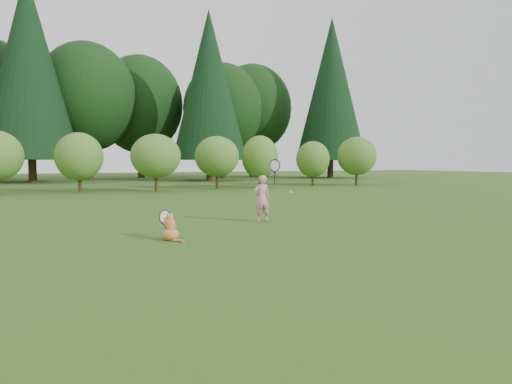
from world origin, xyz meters
name	(u,v)px	position (x,y,z in m)	size (l,w,h in m)	color
ground	(263,231)	(0.00, 0.00, 0.00)	(100.00, 100.00, 0.00)	#2A5217
shrub_row	(150,161)	(0.00, 13.00, 1.40)	(28.00, 3.00, 2.80)	#4B7725
woodland_backdrop	(123,71)	(0.00, 23.00, 7.50)	(48.00, 10.00, 15.00)	black
child	(262,197)	(0.52, 1.19, 0.55)	(0.58, 0.36, 1.57)	pink
cat	(170,226)	(-1.87, -0.27, 0.24)	(0.36, 0.62, 0.65)	#C16025
tennis_ball	(291,192)	(1.39, 1.47, 0.61)	(0.07, 0.07, 0.07)	#B6CE18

